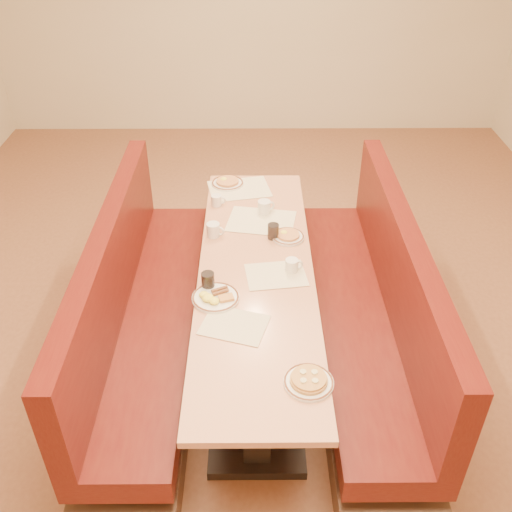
{
  "coord_description": "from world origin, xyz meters",
  "views": [
    {
      "loc": [
        -0.02,
        -2.79,
        2.82
      ],
      "look_at": [
        0.0,
        0.01,
        0.85
      ],
      "focal_mm": 40.0,
      "sensor_mm": 36.0,
      "label": 1
    }
  ],
  "objects_px": {
    "coffee_mug_a": "(292,265)",
    "coffee_mug_c": "(265,207)",
    "booth_right": "(368,317)",
    "booth_left": "(143,318)",
    "soda_tumbler_near": "(208,281)",
    "coffee_mug_b": "(214,230)",
    "diner_table": "(256,316)",
    "soda_tumbler_mid": "(273,231)",
    "coffee_mug_d": "(217,200)",
    "pancake_plate": "(309,381)",
    "eggs_plate": "(215,297)"
  },
  "relations": [
    {
      "from": "coffee_mug_c",
      "to": "coffee_mug_d",
      "type": "xyz_separation_m",
      "value": [
        -0.34,
        0.11,
        -0.01
      ]
    },
    {
      "from": "pancake_plate",
      "to": "coffee_mug_a",
      "type": "relative_size",
      "value": 2.19
    },
    {
      "from": "booth_right",
      "to": "soda_tumbler_near",
      "type": "xyz_separation_m",
      "value": [
        -1.01,
        -0.17,
        0.44
      ]
    },
    {
      "from": "booth_right",
      "to": "booth_left",
      "type": "bearing_deg",
      "value": 180.0
    },
    {
      "from": "pancake_plate",
      "to": "coffee_mug_b",
      "type": "xyz_separation_m",
      "value": [
        -0.52,
        1.3,
        0.03
      ]
    },
    {
      "from": "coffee_mug_a",
      "to": "soda_tumbler_near",
      "type": "bearing_deg",
      "value": -172.36
    },
    {
      "from": "coffee_mug_d",
      "to": "coffee_mug_a",
      "type": "bearing_deg",
      "value": -59.68
    },
    {
      "from": "pancake_plate",
      "to": "coffee_mug_c",
      "type": "xyz_separation_m",
      "value": [
        -0.18,
        1.59,
        0.03
      ]
    },
    {
      "from": "coffee_mug_a",
      "to": "coffee_mug_c",
      "type": "bearing_deg",
      "value": 92.35
    },
    {
      "from": "eggs_plate",
      "to": "soda_tumbler_mid",
      "type": "relative_size",
      "value": 2.65
    },
    {
      "from": "booth_left",
      "to": "coffee_mug_d",
      "type": "relative_size",
      "value": 23.59
    },
    {
      "from": "booth_left",
      "to": "booth_right",
      "type": "height_order",
      "value": "same"
    },
    {
      "from": "soda_tumbler_near",
      "to": "coffee_mug_b",
      "type": "bearing_deg",
      "value": 89.64
    },
    {
      "from": "diner_table",
      "to": "soda_tumbler_mid",
      "type": "distance_m",
      "value": 0.57
    },
    {
      "from": "coffee_mug_a",
      "to": "coffee_mug_c",
      "type": "distance_m",
      "value": 0.71
    },
    {
      "from": "coffee_mug_d",
      "to": "soda_tumbler_mid",
      "type": "relative_size",
      "value": 1.03
    },
    {
      "from": "coffee_mug_b",
      "to": "coffee_mug_c",
      "type": "xyz_separation_m",
      "value": [
        0.34,
        0.29,
        0.0
      ]
    },
    {
      "from": "booth_right",
      "to": "eggs_plate",
      "type": "bearing_deg",
      "value": -163.77
    },
    {
      "from": "coffee_mug_a",
      "to": "coffee_mug_b",
      "type": "height_order",
      "value": "coffee_mug_b"
    },
    {
      "from": "coffee_mug_a",
      "to": "coffee_mug_c",
      "type": "height_order",
      "value": "coffee_mug_c"
    },
    {
      "from": "coffee_mug_b",
      "to": "soda_tumbler_mid",
      "type": "height_order",
      "value": "soda_tumbler_mid"
    },
    {
      "from": "eggs_plate",
      "to": "coffee_mug_c",
      "type": "xyz_separation_m",
      "value": [
        0.3,
        0.96,
        0.03
      ]
    },
    {
      "from": "diner_table",
      "to": "soda_tumbler_near",
      "type": "distance_m",
      "value": 0.54
    },
    {
      "from": "coffee_mug_c",
      "to": "eggs_plate",
      "type": "bearing_deg",
      "value": -130.38
    },
    {
      "from": "booth_left",
      "to": "booth_right",
      "type": "relative_size",
      "value": 1.0
    },
    {
      "from": "soda_tumbler_mid",
      "to": "booth_right",
      "type": "bearing_deg",
      "value": -29.89
    },
    {
      "from": "booth_left",
      "to": "soda_tumbler_near",
      "type": "bearing_deg",
      "value": -21.06
    },
    {
      "from": "booth_right",
      "to": "soda_tumbler_mid",
      "type": "distance_m",
      "value": 0.84
    },
    {
      "from": "diner_table",
      "to": "coffee_mug_d",
      "type": "height_order",
      "value": "coffee_mug_d"
    },
    {
      "from": "soda_tumbler_near",
      "to": "soda_tumbler_mid",
      "type": "relative_size",
      "value": 1.02
    },
    {
      "from": "coffee_mug_b",
      "to": "coffee_mug_a",
      "type": "bearing_deg",
      "value": -18.98
    },
    {
      "from": "diner_table",
      "to": "booth_left",
      "type": "height_order",
      "value": "booth_left"
    },
    {
      "from": "eggs_plate",
      "to": "booth_right",
      "type": "bearing_deg",
      "value": 16.23
    },
    {
      "from": "coffee_mug_d",
      "to": "diner_table",
      "type": "bearing_deg",
      "value": -72.08
    },
    {
      "from": "diner_table",
      "to": "soda_tumbler_mid",
      "type": "xyz_separation_m",
      "value": [
        0.12,
        0.35,
        0.43
      ]
    },
    {
      "from": "diner_table",
      "to": "eggs_plate",
      "type": "relative_size",
      "value": 9.21
    },
    {
      "from": "coffee_mug_b",
      "to": "soda_tumbler_mid",
      "type": "xyz_separation_m",
      "value": [
        0.39,
        -0.03,
        0.0
      ]
    },
    {
      "from": "eggs_plate",
      "to": "coffee_mug_c",
      "type": "relative_size",
      "value": 2.21
    },
    {
      "from": "coffee_mug_b",
      "to": "soda_tumbler_near",
      "type": "bearing_deg",
      "value": -70.79
    },
    {
      "from": "booth_left",
      "to": "coffee_mug_d",
      "type": "height_order",
      "value": "booth_left"
    },
    {
      "from": "booth_left",
      "to": "coffee_mug_c",
      "type": "bearing_deg",
      "value": 40.24
    },
    {
      "from": "booth_left",
      "to": "pancake_plate",
      "type": "bearing_deg",
      "value": -43.13
    },
    {
      "from": "diner_table",
      "to": "coffee_mug_d",
      "type": "relative_size",
      "value": 23.59
    },
    {
      "from": "booth_left",
      "to": "soda_tumbler_mid",
      "type": "bearing_deg",
      "value": 22.7
    },
    {
      "from": "diner_table",
      "to": "pancake_plate",
      "type": "height_order",
      "value": "pancake_plate"
    },
    {
      "from": "pancake_plate",
      "to": "soda_tumbler_mid",
      "type": "relative_size",
      "value": 2.36
    },
    {
      "from": "booth_left",
      "to": "coffee_mug_a",
      "type": "height_order",
      "value": "booth_left"
    },
    {
      "from": "coffee_mug_a",
      "to": "soda_tumbler_mid",
      "type": "distance_m",
      "value": 0.38
    },
    {
      "from": "coffee_mug_c",
      "to": "booth_left",
      "type": "bearing_deg",
      "value": -162.75
    },
    {
      "from": "booth_right",
      "to": "pancake_plate",
      "type": "xyz_separation_m",
      "value": [
        -0.49,
        -0.92,
        0.41
      ]
    }
  ]
}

